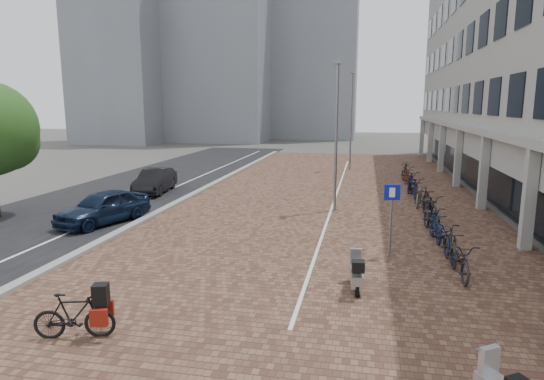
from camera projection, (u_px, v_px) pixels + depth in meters
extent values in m
plane|color=#474442|center=(230.00, 274.00, 12.95)|extent=(140.00, 140.00, 0.00)
cube|color=brown|center=(332.00, 195.00, 24.13)|extent=(14.50, 42.00, 0.04)
cube|color=black|center=(138.00, 188.00, 26.27)|extent=(8.00, 50.00, 0.03)
cube|color=gray|center=(203.00, 189.00, 25.50)|extent=(0.35, 42.00, 0.14)
cube|color=white|center=(171.00, 189.00, 25.88)|extent=(0.12, 44.00, 0.00)
cube|color=white|center=(336.00, 195.00, 24.08)|extent=(0.10, 30.00, 0.00)
cube|color=black|center=(473.00, 158.00, 26.19)|extent=(0.15, 38.00, 3.20)
cube|color=gray|center=(472.00, 127.00, 25.91)|extent=(1.60, 38.00, 0.30)
cube|color=gray|center=(529.00, 199.00, 14.78)|extent=(0.35, 0.35, 3.40)
cube|color=gray|center=(484.00, 172.00, 20.57)|extent=(0.35, 0.35, 3.40)
cube|color=gray|center=(458.00, 158.00, 26.35)|extent=(0.35, 0.35, 3.40)
cube|color=gray|center=(442.00, 148.00, 32.13)|extent=(0.35, 0.35, 3.40)
cube|color=gray|center=(430.00, 141.00, 37.92)|extent=(0.35, 0.35, 3.40)
cube|color=gray|center=(422.00, 137.00, 43.70)|extent=(0.35, 0.35, 3.40)
cube|color=gray|center=(215.00, 15.00, 59.44)|extent=(14.00, 12.00, 32.00)
cube|color=gray|center=(314.00, 44.00, 64.39)|extent=(12.00, 10.00, 26.00)
cube|color=gray|center=(123.00, 61.00, 56.70)|extent=(10.00, 10.00, 20.00)
imported|color=black|center=(103.00, 207.00, 18.31)|extent=(2.83, 4.22, 1.34)
imported|color=black|center=(155.00, 181.00, 24.82)|extent=(1.82, 4.02, 1.28)
imported|color=black|center=(74.00, 316.00, 9.27)|extent=(1.68, 0.87, 0.97)
cube|color=black|center=(72.00, 295.00, 9.19)|extent=(0.35, 0.34, 0.44)
cube|color=maroon|center=(64.00, 313.00, 9.30)|extent=(0.35, 0.18, 0.34)
cube|color=maroon|center=(84.00, 315.00, 9.21)|extent=(0.35, 0.18, 0.34)
cylinder|color=slate|center=(391.00, 224.00, 14.19)|extent=(0.07, 0.07, 2.10)
cube|color=#0C169D|center=(392.00, 192.00, 13.98)|extent=(0.48, 0.10, 0.48)
cylinder|color=gray|center=(336.00, 139.00, 20.03)|extent=(0.12, 0.12, 6.41)
cylinder|color=slate|center=(351.00, 122.00, 32.91)|extent=(0.12, 0.12, 6.89)
sphere|color=#264F1B|center=(8.00, 141.00, 19.27)|extent=(2.47, 2.47, 2.47)
imported|color=black|center=(460.00, 259.00, 12.60)|extent=(0.81, 2.01, 1.04)
imported|color=black|center=(452.00, 246.00, 13.71)|extent=(0.53, 1.76, 1.05)
imported|color=black|center=(443.00, 236.00, 14.84)|extent=(0.79, 2.00, 1.04)
imported|color=#121C34|center=(436.00, 226.00, 15.96)|extent=(0.65, 1.78, 1.05)
imported|color=black|center=(431.00, 219.00, 17.07)|extent=(0.88, 2.03, 1.04)
imported|color=black|center=(430.00, 212.00, 18.16)|extent=(0.75, 1.80, 1.05)
imported|color=black|center=(430.00, 206.00, 19.24)|extent=(1.01, 2.06, 1.04)
imported|color=black|center=(426.00, 200.00, 20.35)|extent=(0.52, 1.75, 1.05)
imported|color=#57534F|center=(420.00, 195.00, 21.49)|extent=(1.05, 2.07, 1.04)
imported|color=black|center=(415.00, 191.00, 22.61)|extent=(0.60, 1.77, 1.05)
imported|color=black|center=(415.00, 187.00, 23.71)|extent=(0.90, 2.04, 1.04)
imported|color=black|center=(411.00, 183.00, 24.83)|extent=(0.89, 1.81, 1.05)
imported|color=black|center=(412.00, 180.00, 25.91)|extent=(0.70, 1.98, 1.04)
imported|color=#571F17|center=(407.00, 177.00, 27.05)|extent=(0.67, 1.79, 1.05)
imported|color=black|center=(406.00, 174.00, 28.15)|extent=(0.99, 2.06, 1.04)
imported|color=black|center=(405.00, 171.00, 29.25)|extent=(0.75, 1.80, 1.05)
imported|color=#65635D|center=(405.00, 169.00, 30.34)|extent=(0.73, 1.99, 1.04)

